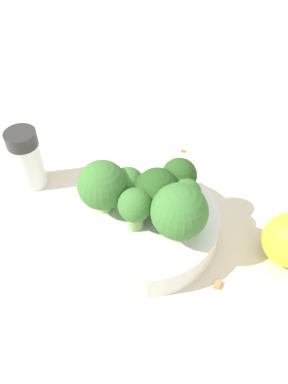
% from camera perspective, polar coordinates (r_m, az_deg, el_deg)
% --- Properties ---
extents(ground_plane, '(3.00, 3.00, 0.00)m').
position_cam_1_polar(ground_plane, '(0.43, 0.00, -6.16)').
color(ground_plane, beige).
extents(bowl, '(0.16, 0.16, 0.03)m').
position_cam_1_polar(bowl, '(0.42, 0.00, -4.75)').
color(bowl, white).
rests_on(bowl, ground_plane).
extents(broccoli_floret_0, '(0.05, 0.05, 0.06)m').
position_cam_1_polar(broccoli_floret_0, '(0.39, -6.28, 1.07)').
color(broccoli_floret_0, '#8EB770').
rests_on(broccoli_floret_0, bowl).
extents(broccoli_floret_1, '(0.06, 0.06, 0.07)m').
position_cam_1_polar(broccoli_floret_1, '(0.36, 5.40, -3.09)').
color(broccoli_floret_1, '#84AD66').
rests_on(broccoli_floret_1, bowl).
extents(broccoli_floret_2, '(0.04, 0.04, 0.05)m').
position_cam_1_polar(broccoli_floret_2, '(0.40, 5.38, 2.31)').
color(broccoli_floret_2, '#7A9E5B').
rests_on(broccoli_floret_2, bowl).
extents(broccoli_floret_3, '(0.03, 0.03, 0.05)m').
position_cam_1_polar(broccoli_floret_3, '(0.40, -2.44, 1.07)').
color(broccoli_floret_3, '#7A9E5B').
rests_on(broccoli_floret_3, bowl).
extents(broccoli_floret_4, '(0.05, 0.05, 0.06)m').
position_cam_1_polar(broccoli_floret_4, '(0.39, 2.01, 0.05)').
color(broccoli_floret_4, '#8EB770').
rests_on(broccoli_floret_4, bowl).
extents(broccoli_floret_5, '(0.04, 0.04, 0.05)m').
position_cam_1_polar(broccoli_floret_5, '(0.37, -1.36, -2.31)').
color(broccoli_floret_5, '#7A9E5B').
rests_on(broccoli_floret_5, bowl).
extents(broccoli_floret_6, '(0.03, 0.03, 0.05)m').
position_cam_1_polar(broccoli_floret_6, '(0.39, 6.31, -0.48)').
color(broccoli_floret_6, '#84AD66').
rests_on(broccoli_floret_6, bowl).
extents(pepper_shaker, '(0.04, 0.04, 0.08)m').
position_cam_1_polar(pepper_shaker, '(0.48, -17.39, 4.87)').
color(pepper_shaker, silver).
rests_on(pepper_shaker, ground_plane).
extents(almond_crumb_0, '(0.00, 0.01, 0.01)m').
position_cam_1_polar(almond_crumb_0, '(0.53, 5.94, 6.35)').
color(almond_crumb_0, olive).
rests_on(almond_crumb_0, ground_plane).
extents(almond_crumb_1, '(0.01, 0.01, 0.01)m').
position_cam_1_polar(almond_crumb_1, '(0.40, 11.15, -13.48)').
color(almond_crumb_1, '#AD7F4C').
rests_on(almond_crumb_1, ground_plane).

